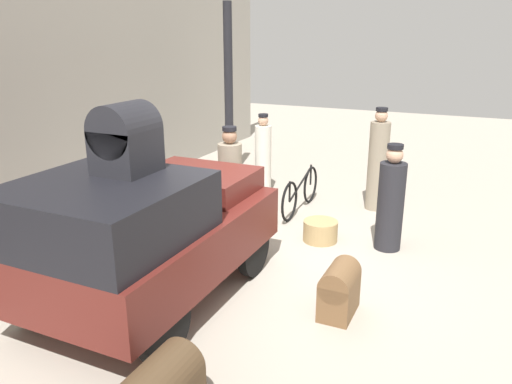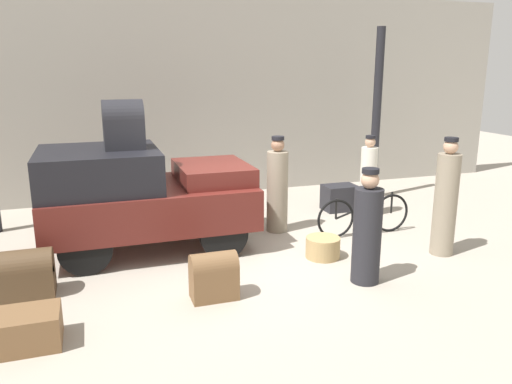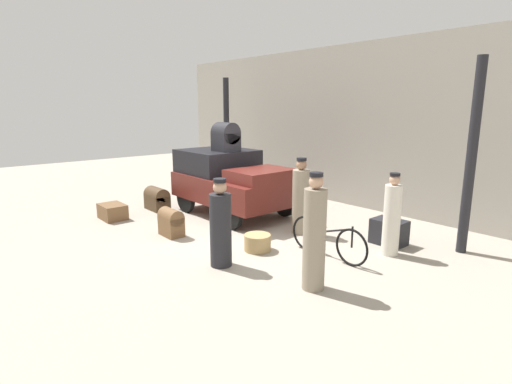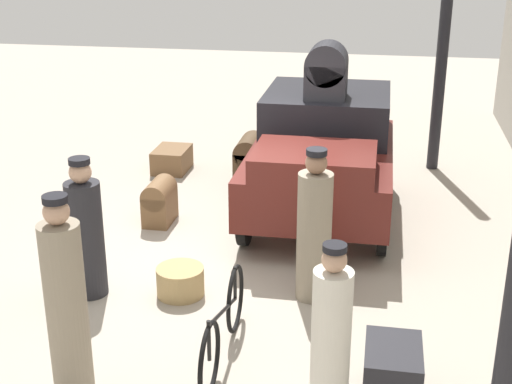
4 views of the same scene
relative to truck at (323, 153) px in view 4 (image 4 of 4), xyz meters
The scene contains 14 objects.
ground_plane 1.98m from the truck, 27.97° to the right, with size 30.00×30.00×0.00m, color #A89E8E.
canopy_pillar_left 3.08m from the truck, 145.29° to the left, with size 0.19×0.19×3.71m.
truck is the anchor object (origin of this frame).
bicycle 3.84m from the truck, ahead, with size 1.79×0.04×0.74m.
wicker_basket 3.02m from the truck, 26.90° to the right, with size 0.53×0.53×0.32m.
conductor_in_dark_uniform 3.61m from the truck, 40.07° to the right, with size 0.39×0.39×1.59m.
porter_lifting_near_truck 4.47m from the truck, ahead, with size 0.32×0.32×1.60m.
porter_with_bicycle 4.80m from the truck, 21.66° to the right, with size 0.35×0.35×1.85m.
porter_carrying_trunk 2.40m from the truck, ahead, with size 0.38×0.38×1.72m.
trunk_umber_medium 4.28m from the truck, 13.58° to the left, with size 0.67×0.48×0.52m.
trunk_large_brown 2.34m from the truck, 72.92° to the right, with size 0.59×0.36×0.62m.
trunk_barrel_dark 2.20m from the truck, 140.97° to the right, with size 0.74×0.44×0.62m.
suitcase_black_upright 3.12m from the truck, 119.77° to the right, with size 0.74×0.54×0.38m.
trunk_on_truck_roof 1.11m from the truck, behind, with size 0.60×0.55×0.75m.
Camera 4 is at (7.86, 1.57, 3.89)m, focal length 50.00 mm.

